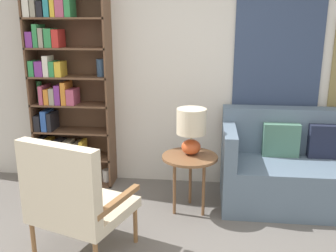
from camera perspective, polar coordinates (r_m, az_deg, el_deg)
The scene contains 6 objects.
wall_back at distance 4.09m, azimuth 2.17°, elevation 9.49°, with size 6.40×0.08×2.70m.
bookshelf at distance 4.25m, azimuth -15.62°, elevation 4.69°, with size 0.87×0.30×2.13m.
armchair at distance 2.90m, azimuth -14.37°, elevation -10.44°, with size 0.83×0.81×0.98m.
couch at distance 4.08m, azimuth 23.01°, elevation -6.25°, with size 2.07×0.81×0.93m.
side_table at distance 3.56m, azimuth 3.34°, elevation -5.49°, with size 0.53×0.53×0.57m.
table_lamp at distance 3.50m, azimuth 3.58°, elevation -0.10°, with size 0.28×0.28×0.44m.
Camera 1 is at (0.37, -2.03, 1.78)m, focal length 40.00 mm.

